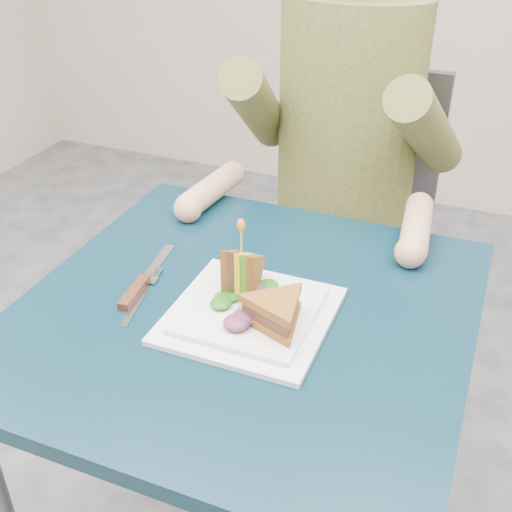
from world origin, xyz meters
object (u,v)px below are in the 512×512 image
at_px(chair, 349,217).
at_px(knife, 139,286).
at_px(plate, 250,314).
at_px(sandwich_flat, 276,312).
at_px(diner, 349,95).
at_px(fork, 141,297).
at_px(table, 245,344).
at_px(sandwich_upright, 242,273).

xyz_separation_m(chair, knife, (-0.20, -0.75, 0.20)).
height_order(chair, knife, chair).
bearing_deg(plate, sandwich_flat, -24.44).
height_order(diner, knife, diner).
xyz_separation_m(chair, sandwich_flat, (0.07, -0.78, 0.23)).
distance_m(plate, sandwich_flat, 0.07).
bearing_deg(fork, chair, 76.97).
relative_size(plate, sandwich_flat, 1.61).
height_order(chair, plate, chair).
height_order(table, fork, fork).
relative_size(table, knife, 3.39).
distance_m(diner, knife, 0.69).
bearing_deg(knife, sandwich_flat, -6.01).
distance_m(plate, fork, 0.20).
distance_m(plate, knife, 0.21).
relative_size(plate, sandwich_upright, 1.98).
bearing_deg(chair, diner, -90.00).
distance_m(table, sandwich_flat, 0.15).
height_order(table, sandwich_flat, sandwich_flat).
bearing_deg(fork, sandwich_flat, -1.42).
bearing_deg(sandwich_flat, plate, 155.56).
distance_m(table, chair, 0.74).
bearing_deg(fork, knife, 127.17).
bearing_deg(diner, sandwich_flat, -83.60).
bearing_deg(plate, fork, -174.59).
bearing_deg(knife, sandwich_upright, 12.98).
bearing_deg(table, sandwich_flat, -33.36).
distance_m(chair, fork, 0.81).
relative_size(chair, knife, 4.20).
xyz_separation_m(table, knife, (-0.20, -0.02, 0.09)).
xyz_separation_m(diner, sandwich_upright, (-0.01, -0.59, -0.13)).
bearing_deg(chair, knife, -104.61).
distance_m(diner, sandwich_upright, 0.61).
bearing_deg(sandwich_flat, knife, 173.99).
relative_size(chair, plate, 3.58).
xyz_separation_m(table, fork, (-0.18, -0.04, 0.08)).
relative_size(sandwich_flat, fork, 0.90).
relative_size(table, fork, 4.20).
bearing_deg(chair, sandwich_flat, -84.52).
relative_size(chair, sandwich_upright, 7.08).
bearing_deg(fork, diner, 74.85).
bearing_deg(diner, sandwich_upright, -91.40).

